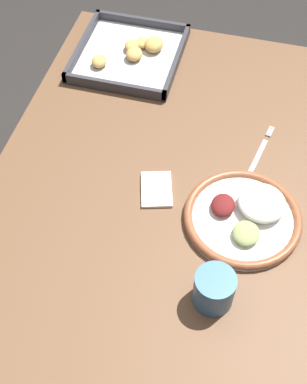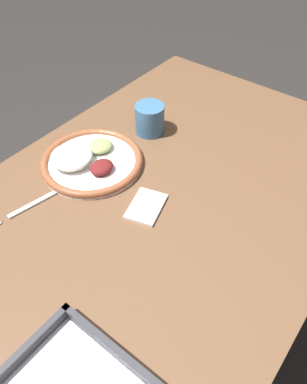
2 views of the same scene
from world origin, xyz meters
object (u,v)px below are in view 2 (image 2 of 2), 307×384
at_px(drinking_cup, 150,119).
at_px(napkin, 146,207).
at_px(fork, 35,203).
at_px(dinner_plate, 89,160).

xyz_separation_m(drinking_cup, napkin, (0.24, 0.18, -0.04)).
height_order(fork, drinking_cup, drinking_cup).
bearing_deg(fork, napkin, 136.67).
xyz_separation_m(fork, drinking_cup, (-0.39, 0.04, 0.04)).
height_order(dinner_plate, fork, dinner_plate).
bearing_deg(fork, dinner_plate, -169.46).
bearing_deg(fork, drinking_cup, -173.96).
height_order(drinking_cup, napkin, drinking_cup).
relative_size(drinking_cup, napkin, 0.72).
distance_m(fork, napkin, 0.26).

